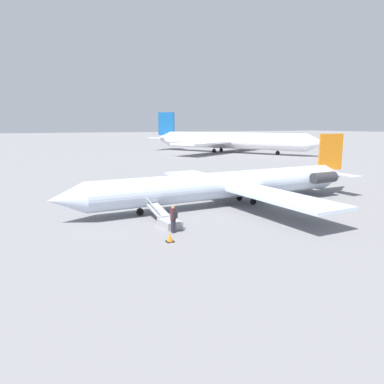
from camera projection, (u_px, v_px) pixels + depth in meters
ground_plane at (224, 205)px, 31.39m from camera, size 600.00×600.00×0.00m
airplane_main at (233, 184)px, 31.47m from camera, size 28.30×21.59×5.81m
airplane_far_right at (228, 140)px, 89.54m from camera, size 33.03×41.74×9.90m
boarding_stairs at (167, 221)px, 24.95m from camera, size 1.18×4.05×1.52m
passenger at (173, 217)px, 23.23m from camera, size 0.36×0.54×1.74m
traffic_cone_near_stairs at (170, 238)px, 21.58m from camera, size 0.46×0.46×0.51m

